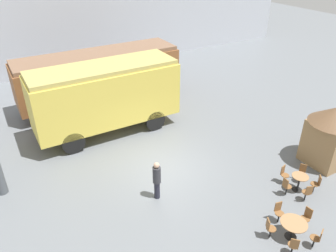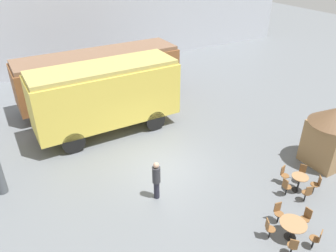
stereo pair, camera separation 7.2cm
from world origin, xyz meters
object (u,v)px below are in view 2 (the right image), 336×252
Objects in this scene: cafe_table_mid at (299,180)px; cafe_chair_0 at (293,246)px; ticket_kiosk at (331,133)px; passenger_coach_wooden at (100,73)px; passenger_coach_vintage at (106,94)px; cafe_table_near at (293,226)px; visitor_person at (156,179)px.

cafe_chair_0 is (-2.91, -2.26, -0.05)m from cafe_table_mid.
ticket_kiosk is (5.70, 3.08, 1.16)m from cafe_chair_0.
passenger_coach_vintage reaches higher than passenger_coach_wooden.
passenger_coach_wooden reaches higher than cafe_chair_0.
cafe_table_mid reaches higher than cafe_table_near.
passenger_coach_vintage is at bearing 120.27° from cafe_table_mid.
passenger_coach_vintage reaches higher than cafe_table_mid.
ticket_kiosk is (8.03, -8.15, -0.64)m from passenger_coach_vintage.
ticket_kiosk reaches higher than cafe_chair_0.
cafe_table_mid is at bearing -5.08° from cafe_chair_0.
ticket_kiosk reaches higher than cafe_table_mid.
passenger_coach_wooden reaches higher than cafe_table_near.
visitor_person is 0.60× the size of ticket_kiosk.
cafe_chair_0 reaches higher than cafe_table_near.
passenger_coach_wooden is 15.24m from cafe_chair_0.
cafe_table_mid is 0.88× the size of cafe_chair_0.
visitor_person is 8.54m from ticket_kiosk.
ticket_kiosk is at bearing -12.57° from visitor_person.
visitor_person is (-0.29, -6.29, -1.32)m from passenger_coach_vintage.
passenger_coach_vintage is 11.45m from ticket_kiosk.
passenger_coach_vintage is 2.61× the size of ticket_kiosk.
passenger_coach_vintage is (-1.00, -3.88, 0.29)m from passenger_coach_wooden.
cafe_table_near is 0.53× the size of visitor_person.
cafe_chair_0 reaches higher than cafe_table_mid.
passenger_coach_vintage is 8.11× the size of cafe_table_near.
ticket_kiosk is (2.79, 0.82, 1.11)m from cafe_table_mid.
ticket_kiosk is (7.02, -12.03, -0.34)m from passenger_coach_wooden.
cafe_chair_0 is at bearing -151.64° from ticket_kiosk.
ticket_kiosk reaches higher than cafe_table_near.
cafe_chair_0 is 0.29× the size of ticket_kiosk.
visitor_person is at bearing -97.24° from passenger_coach_wooden.
passenger_coach_wooden is 10.31m from visitor_person.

